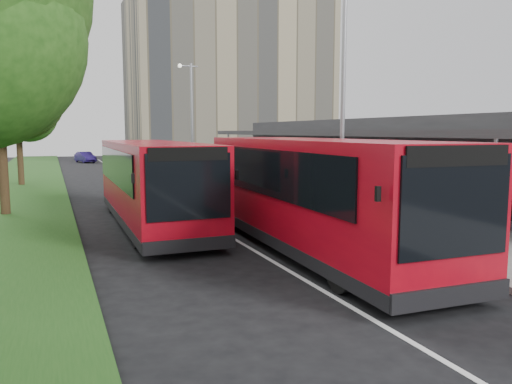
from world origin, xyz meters
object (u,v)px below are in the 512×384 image
Objects in this scene: bus_second at (153,183)px; bollard at (211,172)px; bus_main at (313,194)px; lamp_post_far at (191,113)px; tree_far at (17,105)px; lamp_post_near at (341,92)px; litter_bin at (266,187)px; car_far at (85,157)px; car_near at (124,159)px.

bollard is at bearing 65.66° from bus_second.
bus_second is (-3.44, 5.55, -0.08)m from bus_main.
lamp_post_far reaches higher than bollard.
lamp_post_near is at bearing -59.71° from tree_far.
litter_bin is 0.77× the size of bollard.
bus_main is at bearing -96.46° from lamp_post_far.
bus_second is 9.99× the size of bollard.
bus_second is 8.86m from litter_bin.
car_far is (0.12, 39.90, -0.95)m from bus_second.
litter_bin is at bearing -41.95° from tree_far.
bollard is (6.53, 14.19, -0.85)m from bus_second.
lamp_post_far is at bearing 93.91° from litter_bin.
lamp_post_far is at bearing -92.19° from car_far.
car_near reaches higher than bollard.
tree_far is 22.07m from lamp_post_near.
lamp_post_near is 4.90m from bus_main.
lamp_post_far is 23.14m from bus_main.
tree_far reaches higher than bollard.
bollard is (0.51, -3.04, -4.04)m from lamp_post_far.
car_near is at bearing 84.49° from bus_second.
litter_bin is 34.98m from car_far.
bollard is 0.27× the size of car_near.
lamp_post_near reaches higher than car_near.
bollard is (0.51, 16.96, -4.04)m from lamp_post_near.
lamp_post_near is 36.11m from car_near.
bus_main reaches higher than car_far.
tree_far is 0.96× the size of lamp_post_near.
lamp_post_near is 17.44m from bollard.
lamp_post_far is (0.00, 20.00, 0.00)m from lamp_post_near.
tree_far is 0.72× the size of bus_second.
car_far is at bearing 104.00° from bollard.
bollard is (11.64, -2.09, -4.27)m from tree_far.
litter_bin is 0.23× the size of car_far.
car_near is (3.41, 33.02, -0.86)m from bus_second.
tree_far reaches higher than bus_main.
lamp_post_near is 9.35m from litter_bin.
bus_second is 12.91× the size of litter_bin.
tree_far is 0.96× the size of lamp_post_far.
tree_far is at bearing 113.27° from bus_main.
car_near is at bearing 91.94° from bus_main.
litter_bin is (0.80, 8.33, -4.16)m from lamp_post_near.
bus_main is 20.01m from bollard.
lamp_post_far is 16.50m from car_near.
bus_second reaches higher than car_near.
bus_main is 38.58m from car_near.
tree_far is at bearing 169.81° from bollard.
bus_main is (-2.58, -22.78, -3.10)m from lamp_post_far.
lamp_post_far is 9.74× the size of litter_bin.
tree_far is 16.63m from litter_bin.
lamp_post_near is 43.27m from car_far.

